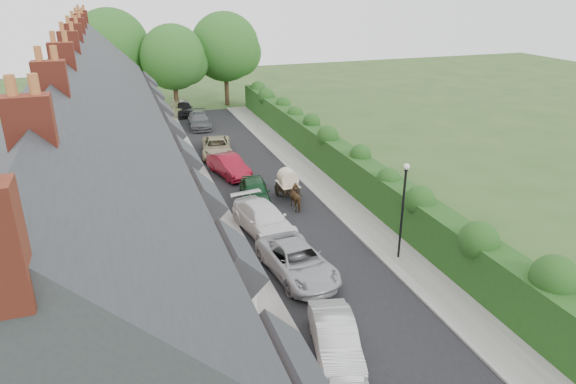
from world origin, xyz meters
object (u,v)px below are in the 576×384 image
car_silver_b (297,261)px  car_beige (217,147)px  car_silver_a (335,338)px  car_green (255,192)px  car_black (184,108)px  lamppost (403,200)px  car_white (264,219)px  horse (297,198)px  horse_cart (288,182)px  car_grey (199,120)px  car_red (229,166)px

car_silver_b → car_beige: size_ratio=1.06×
car_silver_a → car_green: (1.00, 15.00, 0.04)m
car_green → car_silver_b: bearing=-82.8°
car_silver_b → car_black: car_silver_b is taller
lamppost → car_black: lamppost is taller
car_white → horse: size_ratio=3.16×
car_silver_a → horse_cart: 15.44m
lamppost → car_beige: bearing=105.1°
car_silver_b → car_white: 4.96m
car_beige → car_black: (-0.52, 14.80, 0.04)m
car_beige → horse: horse is taller
car_silver_b → car_black: (-0.44, 34.40, -0.00)m
car_black → horse_cart: (3.11, -25.13, 0.37)m
car_silver_b → car_green: size_ratio=1.22×
car_silver_a → car_grey: bearing=101.5°
car_silver_a → car_silver_b: size_ratio=0.80×
horse → car_green: bearing=-39.6°
car_white → car_black: (-0.22, 29.45, -0.04)m
car_grey → horse_cart: horse_cart is taller
car_red → car_beige: 4.96m
car_red → horse: size_ratio=2.64×
lamppost → car_silver_a: lamppost is taller
car_red → horse_cart: bearing=-76.4°
car_grey → horse_cart: (2.43, -19.53, 0.41)m
car_silver_b → car_beige: car_silver_b is taller
car_green → horse_cart: bearing=12.0°
car_white → car_green: bearing=73.0°
car_black → lamppost: bearing=-76.9°
lamppost → car_green: size_ratio=1.16×
lamppost → car_silver_b: size_ratio=0.95×
car_silver_a → car_green: 15.03m
car_beige → horse_cart: 10.66m
car_silver_b → car_red: size_ratio=1.18×
car_silver_a → car_red: 20.47m
car_white → car_grey: bearing=80.4°
lamppost → car_black: bearing=99.6°
car_silver_a → car_beige: (0.67, 25.42, -0.01)m
car_silver_b → car_red: bearing=84.0°
car_silver_a → car_black: (0.15, 40.22, 0.03)m
lamppost → horse: 8.47m
lamppost → car_beige: (-5.33, 19.80, -2.59)m
horse_cart → car_white: bearing=-123.8°
car_silver_a → car_grey: car_silver_a is taller
car_beige → car_black: size_ratio=1.16×
car_grey → car_silver_b: bearing=-86.5°
lamppost → car_silver_b: lamppost is taller
car_white → horse: 3.78m
car_silver_a → car_red: car_red is taller
car_white → car_grey: size_ratio=1.12×
car_silver_b → lamppost: bearing=-8.3°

